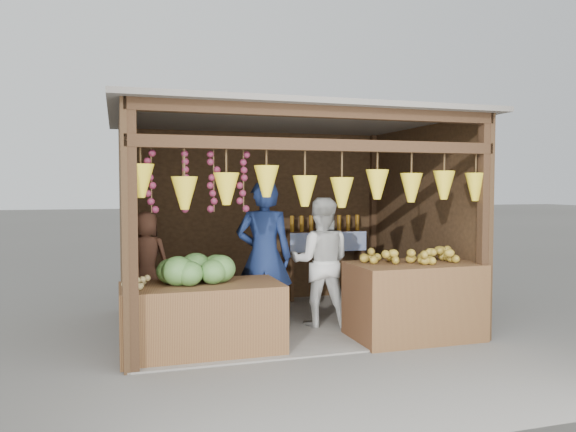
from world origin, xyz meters
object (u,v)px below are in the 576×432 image
object	(u,v)px
woman_standing	(321,262)
vendor_seated	(146,258)
man_standing	(264,257)
counter_right	(414,301)
counter_left	(202,318)

from	to	relation	value
woman_standing	vendor_seated	world-z (taller)	woman_standing
man_standing	counter_right	bearing A→B (deg)	172.37
man_standing	vendor_seated	bearing A→B (deg)	-0.97
vendor_seated	man_standing	bearing A→B (deg)	-174.62
counter_left	counter_right	bearing A→B (deg)	-3.72
counter_right	woman_standing	size ratio (longest dim) A/B	0.90
man_standing	vendor_seated	size ratio (longest dim) A/B	1.61
woman_standing	man_standing	bearing A→B (deg)	28.21
vendor_seated	woman_standing	bearing A→B (deg)	-165.48
man_standing	woman_standing	size ratio (longest dim) A/B	1.13
counter_right	man_standing	distance (m)	1.84
counter_left	vendor_seated	world-z (taller)	vendor_seated
counter_left	counter_right	world-z (taller)	counter_right
counter_left	woman_standing	distance (m)	1.82
man_standing	woman_standing	xyz separation A→B (m)	(0.77, 0.10, -0.11)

